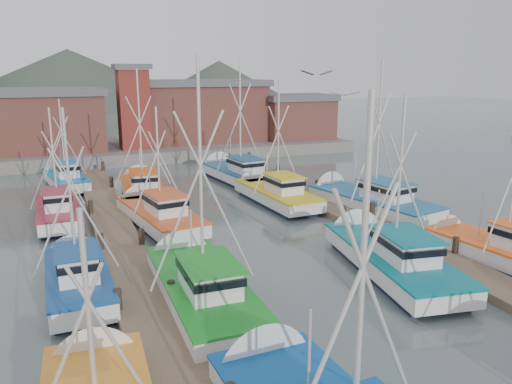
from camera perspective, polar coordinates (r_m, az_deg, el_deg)
name	(u,v)px	position (r m, az deg, el deg)	size (l,w,h in m)	color
ground	(289,269)	(23.69, 3.81, -8.79)	(260.00, 260.00, 0.00)	#4D5C5B
dock_left	(125,256)	(25.46, -14.78, -7.09)	(2.30, 46.00, 1.50)	brown
dock_right	(367,224)	(30.27, 12.53, -3.63)	(2.30, 46.00, 1.50)	brown
quay	(149,148)	(58.12, -12.16, 4.98)	(44.00, 16.00, 1.20)	slate
shed_left	(40,119)	(54.93, -23.45, 7.62)	(12.72, 8.48, 6.20)	brown
shed_center	(199,110)	(58.96, -6.54, 9.32)	(14.84, 9.54, 6.90)	brown
shed_right	(295,116)	(60.14, 4.53, 8.63)	(8.48, 6.36, 5.20)	brown
lookout_tower	(134,106)	(53.36, -13.81, 9.51)	(3.60, 3.60, 8.50)	maroon
distant_hills	(41,107)	(142.62, -23.35, 8.90)	(175.00, 140.00, 42.00)	#434F42
boat_4	(199,284)	(20.50, -6.55, -10.45)	(4.16, 9.46, 10.44)	#0E1B31
boat_5	(386,255)	(24.20, 14.64, -7.00)	(4.47, 10.08, 9.00)	#0E1B31
boat_6	(77,275)	(22.52, -19.79, -8.95)	(3.35, 7.90, 8.28)	#0E1B31
boat_7	(493,250)	(26.66, 25.48, -5.98)	(3.56, 8.37, 8.59)	#0E1B31
boat_8	(157,214)	(30.65, -11.28, -2.44)	(4.14, 9.38, 7.87)	#0E1B31
boat_9	(273,193)	(35.07, 1.97, -0.14)	(3.70, 9.13, 9.25)	#0E1B31
boat_10	(58,210)	(33.19, -21.66, -1.92)	(3.13, 8.04, 7.60)	#0E1B31
boat_11	(366,200)	(34.02, 12.43, -0.88)	(5.03, 10.41, 10.73)	#0E1B31
boat_12	(142,188)	(37.50, -12.85, 0.43)	(3.97, 9.29, 9.99)	#0E1B31
boat_13	(236,173)	(42.01, -2.25, 2.17)	(4.41, 10.35, 11.07)	#0E1B31
boat_14	(65,179)	(42.61, -21.02, 1.42)	(3.50, 8.05, 7.56)	#0E1B31
gull_near	(317,73)	(19.30, 6.99, 13.30)	(1.53, 0.66, 0.24)	gray
gull_far	(345,95)	(25.18, 10.11, 10.91)	(1.52, 0.66, 0.24)	gray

